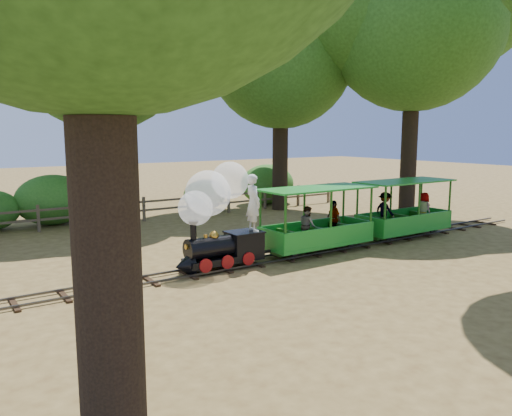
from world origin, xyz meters
TOP-DOWN VIEW (x-y plane):
  - ground at (0.00, 0.00)m, footprint 90.00×90.00m
  - track at (0.00, 0.00)m, footprint 22.00×1.00m
  - locomotive at (-2.09, 0.06)m, footprint 2.50×1.18m
  - carriage_front at (1.29, -0.01)m, footprint 3.60×1.47m
  - carriage_rear at (5.13, 0.02)m, footprint 3.60×1.47m
  - oak_nc at (-2.04, 9.60)m, footprint 9.02×7.93m
  - oak_ne at (5.47, 7.59)m, footprint 8.30×7.30m
  - oak_e at (8.96, 3.10)m, footprint 9.15×8.05m
  - fence at (0.00, 8.00)m, footprint 18.10×0.10m
  - shrub_mid_w at (-4.20, 9.30)m, footprint 2.83×2.18m
  - shrub_mid_e at (2.49, 9.30)m, footprint 2.06×1.58m
  - shrub_east at (6.05, 9.30)m, footprint 2.88×2.22m

SIDE VIEW (x-z plane):
  - ground at x=0.00m, z-range 0.00..0.00m
  - track at x=0.00m, z-range 0.02..0.12m
  - fence at x=0.00m, z-range 0.08..1.08m
  - shrub_mid_e at x=2.49m, z-range 0.00..1.42m
  - carriage_front at x=1.29m, z-range -0.17..1.70m
  - carriage_rear at x=5.13m, z-range -0.14..1.73m
  - shrub_mid_w at x=-4.20m, z-range 0.00..1.96m
  - shrub_east at x=6.05m, z-range 0.00..2.00m
  - locomotive at x=-2.09m, z-range 0.18..3.06m
  - oak_ne at x=5.47m, z-range 2.20..12.57m
  - oak_nc at x=-2.04m, z-range 2.19..13.03m
  - oak_e at x=8.96m, z-range 2.59..14.34m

